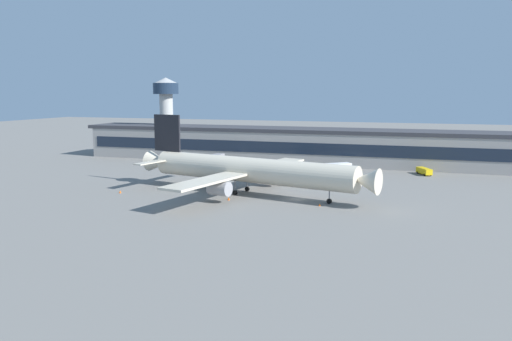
{
  "coord_description": "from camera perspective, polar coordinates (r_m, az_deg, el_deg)",
  "views": [
    {
      "loc": [
        26.49,
        -108.05,
        23.53
      ],
      "look_at": [
        -11.51,
        6.03,
        5.0
      ],
      "focal_mm": 35.81,
      "sensor_mm": 36.0,
      "label": 1
    }
  ],
  "objects": [
    {
      "name": "airliner",
      "position": [
        118.29,
        -0.99,
        0.07
      ],
      "size": [
        61.12,
        52.51,
        17.88
      ],
      "color": "beige",
      "rests_on": "ground_plane"
    },
    {
      "name": "ground_plane",
      "position": [
        113.72,
        4.55,
        -3.21
      ],
      "size": [
        600.0,
        600.0,
        0.0
      ],
      "primitive_type": "plane",
      "color": "slate"
    },
    {
      "name": "terminal_building",
      "position": [
        169.45,
        9.34,
        2.64
      ],
      "size": [
        182.27,
        16.84,
        11.56
      ],
      "color": "#9E9993",
      "rests_on": "ground_plane"
    },
    {
      "name": "belt_loader",
      "position": [
        154.06,
        18.29,
        -0.04
      ],
      "size": [
        4.67,
        6.61,
        1.95
      ],
      "color": "yellow",
      "rests_on": "ground_plane"
    },
    {
      "name": "control_tower",
      "position": [
        192.96,
        -10.0,
        7.02
      ],
      "size": [
        9.33,
        9.33,
        28.81
      ],
      "color": "#B7B7B2",
      "rests_on": "ground_plane"
    },
    {
      "name": "traffic_cone_0",
      "position": [
        107.33,
        7.12,
        -3.82
      ],
      "size": [
        0.45,
        0.45,
        0.56
      ],
      "primitive_type": "cone",
      "color": "#F2590C",
      "rests_on": "ground_plane"
    },
    {
      "name": "traffic_cone_1",
      "position": [
        124.26,
        -14.94,
        -2.29
      ],
      "size": [
        0.55,
        0.55,
        0.69
      ],
      "primitive_type": "cone",
      "color": "#F2590C",
      "rests_on": "ground_plane"
    },
    {
      "name": "follow_me_car",
      "position": [
        169.97,
        -10.62,
        1.02
      ],
      "size": [
        2.19,
        4.48,
        1.85
      ],
      "color": "black",
      "rests_on": "ground_plane"
    },
    {
      "name": "traffic_cone_2",
      "position": [
        112.49,
        -3.07,
        -3.14
      ],
      "size": [
        0.56,
        0.56,
        0.7
      ],
      "primitive_type": "cone",
      "color": "#F2590C",
      "rests_on": "ground_plane"
    },
    {
      "name": "fuel_truck",
      "position": [
        147.97,
        9.05,
        0.24
      ],
      "size": [
        8.31,
        7.43,
        3.35
      ],
      "color": "white",
      "rests_on": "ground_plane"
    },
    {
      "name": "catering_truck",
      "position": [
        160.72,
        -4.5,
        1.14
      ],
      "size": [
        3.36,
        7.44,
        4.15
      ],
      "color": "gray",
      "rests_on": "ground_plane"
    }
  ]
}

